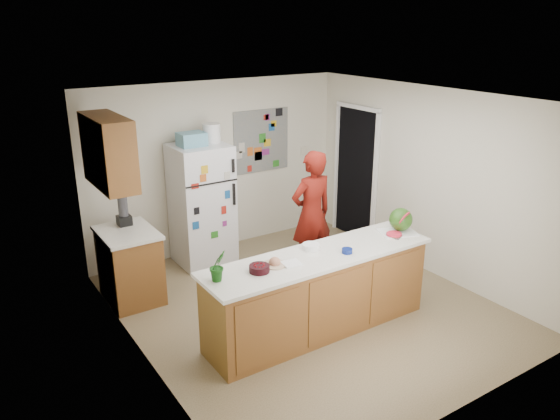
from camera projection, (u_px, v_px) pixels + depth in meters
floor at (306, 307)px, 6.63m from camera, size 4.00×4.50×0.02m
wall_back at (217, 167)px, 8.00m from camera, size 4.00×0.02×2.50m
wall_left at (136, 247)px, 5.18m from camera, size 0.02×4.50×2.50m
wall_right at (430, 182)px, 7.25m from camera, size 0.02×4.50×2.50m
ceiling at (310, 98)px, 5.80m from camera, size 4.00×4.50×0.02m
doorway at (356, 174)px, 8.46m from camera, size 0.03×0.85×2.04m
peninsula_base at (318, 295)px, 5.98m from camera, size 2.60×0.62×0.88m
peninsula_top at (319, 256)px, 5.83m from camera, size 2.68×0.70×0.04m
side_counter_base at (130, 267)px, 6.68m from camera, size 0.60×0.80×0.86m
side_counter_top at (127, 233)px, 6.53m from camera, size 0.64×0.84×0.04m
upper_cabinets at (108, 152)px, 6.08m from camera, size 0.35×1.00×0.80m
refrigerator at (202, 205)px, 7.60m from camera, size 0.75×0.70×1.70m
fridge_top_bin at (192, 139)px, 7.23m from camera, size 0.35×0.28×0.18m
photo_collage at (261, 141)px, 8.27m from camera, size 0.95×0.01×0.95m
person at (312, 214)px, 7.20m from camera, size 0.63×0.41×1.72m
blender_appliance at (123, 210)px, 6.66m from camera, size 0.12×0.12×0.38m
cutting_board at (397, 232)px, 6.42m from camera, size 0.50×0.44×0.01m
watermelon at (401, 219)px, 6.42m from camera, size 0.27×0.27×0.27m
watermelon_slice at (394, 234)px, 6.32m from camera, size 0.18×0.18×0.02m
cherry_bowl at (259, 269)px, 5.42m from camera, size 0.25×0.25×0.07m
white_bowl at (311, 247)px, 5.95m from camera, size 0.23×0.23×0.06m
cobalt_bowl at (347, 251)px, 5.86m from camera, size 0.15×0.15×0.05m
plate at (275, 265)px, 5.57m from camera, size 0.27×0.27×0.02m
paper_towel at (291, 264)px, 5.59m from camera, size 0.21×0.19×0.02m
keys at (398, 238)px, 6.24m from camera, size 0.09×0.07×0.01m
potted_plant at (218, 266)px, 5.20m from camera, size 0.19×0.16×0.31m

